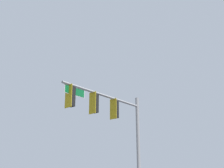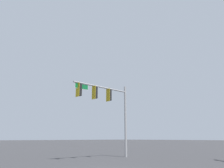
% 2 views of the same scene
% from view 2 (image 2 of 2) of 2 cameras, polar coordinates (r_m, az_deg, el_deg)
% --- Properties ---
extents(signal_pole_near, '(6.86, 0.64, 7.41)m').
position_cam_2_polar(signal_pole_near, '(22.06, -0.94, -5.16)').
color(signal_pole_near, gray).
rests_on(signal_pole_near, ground_plane).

